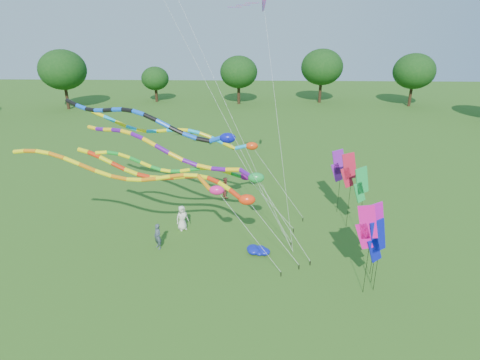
{
  "coord_description": "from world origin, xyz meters",
  "views": [
    {
      "loc": [
        -0.0,
        -17.09,
        13.43
      ],
      "look_at": [
        -0.74,
        4.41,
        4.8
      ],
      "focal_mm": 30.0,
      "sensor_mm": 36.0,
      "label": 1
    }
  ],
  "objects_px": {
    "blue_nylon_heap": "(261,250)",
    "person_a": "(182,218)",
    "tube_kite_red": "(185,181)",
    "person_c": "(225,187)",
    "person_b": "(158,236)",
    "tube_kite_orange": "(139,175)"
  },
  "relations": [
    {
      "from": "person_b",
      "to": "person_c",
      "type": "relative_size",
      "value": 0.99
    },
    {
      "from": "person_c",
      "to": "blue_nylon_heap",
      "type": "bearing_deg",
      "value": 167.92
    },
    {
      "from": "blue_nylon_heap",
      "to": "person_a",
      "type": "height_order",
      "value": "person_a"
    },
    {
      "from": "blue_nylon_heap",
      "to": "person_c",
      "type": "height_order",
      "value": "person_c"
    },
    {
      "from": "tube_kite_red",
      "to": "blue_nylon_heap",
      "type": "relative_size",
      "value": 8.63
    },
    {
      "from": "tube_kite_orange",
      "to": "person_b",
      "type": "distance_m",
      "value": 5.27
    },
    {
      "from": "tube_kite_orange",
      "to": "person_b",
      "type": "bearing_deg",
      "value": 90.75
    },
    {
      "from": "tube_kite_red",
      "to": "person_b",
      "type": "xyz_separation_m",
      "value": [
        -1.9,
        -0.05,
        -3.75
      ]
    },
    {
      "from": "blue_nylon_heap",
      "to": "person_b",
      "type": "bearing_deg",
      "value": 176.6
    },
    {
      "from": "tube_kite_orange",
      "to": "person_a",
      "type": "height_order",
      "value": "tube_kite_orange"
    },
    {
      "from": "person_a",
      "to": "person_b",
      "type": "height_order",
      "value": "person_a"
    },
    {
      "from": "person_b",
      "to": "tube_kite_red",
      "type": "bearing_deg",
      "value": 47.04
    },
    {
      "from": "blue_nylon_heap",
      "to": "person_b",
      "type": "distance_m",
      "value": 6.52
    },
    {
      "from": "tube_kite_red",
      "to": "person_c",
      "type": "distance_m",
      "value": 8.97
    },
    {
      "from": "tube_kite_red",
      "to": "blue_nylon_heap",
      "type": "height_order",
      "value": "tube_kite_red"
    },
    {
      "from": "blue_nylon_heap",
      "to": "person_a",
      "type": "distance_m",
      "value": 6.11
    },
    {
      "from": "person_c",
      "to": "tube_kite_red",
      "type": "bearing_deg",
      "value": 136.89
    },
    {
      "from": "person_a",
      "to": "person_b",
      "type": "bearing_deg",
      "value": -149.24
    },
    {
      "from": "person_b",
      "to": "person_c",
      "type": "bearing_deg",
      "value": 110.75
    },
    {
      "from": "person_b",
      "to": "tube_kite_orange",
      "type": "bearing_deg",
      "value": -50.02
    },
    {
      "from": "person_a",
      "to": "blue_nylon_heap",
      "type": "bearing_deg",
      "value": -63.07
    },
    {
      "from": "person_b",
      "to": "person_c",
      "type": "distance_m",
      "value": 8.82
    }
  ]
}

